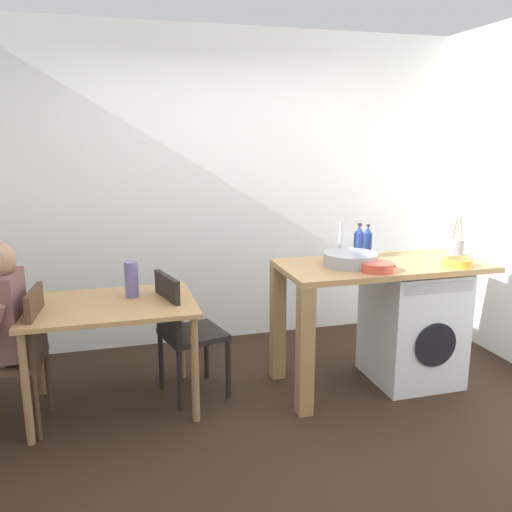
% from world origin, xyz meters
% --- Properties ---
extents(ground_plane, '(5.46, 5.46, 0.00)m').
position_xyz_m(ground_plane, '(0.00, 0.00, 0.00)').
color(ground_plane, black).
extents(wall_back, '(4.60, 0.10, 2.70)m').
position_xyz_m(wall_back, '(0.00, 1.75, 1.35)').
color(wall_back, white).
rests_on(wall_back, ground_plane).
extents(dining_table, '(1.10, 0.76, 0.74)m').
position_xyz_m(dining_table, '(-1.02, 0.63, 0.64)').
color(dining_table, tan).
rests_on(dining_table, ground_plane).
extents(chair_person_seat, '(0.43, 0.43, 0.90)m').
position_xyz_m(chair_person_seat, '(-1.57, 0.52, 0.51)').
color(chair_person_seat, '#4C3323').
rests_on(chair_person_seat, ground_plane).
extents(chair_opposite, '(0.49, 0.49, 0.90)m').
position_xyz_m(chair_opposite, '(-0.54, 0.66, 0.51)').
color(chair_opposite, black).
rests_on(chair_opposite, ground_plane).
extents(kitchen_counter, '(1.50, 0.68, 0.92)m').
position_xyz_m(kitchen_counter, '(0.67, 0.49, 0.76)').
color(kitchen_counter, tan).
rests_on(kitchen_counter, ground_plane).
extents(washing_machine, '(0.60, 0.61, 0.86)m').
position_xyz_m(washing_machine, '(1.15, 0.49, 0.43)').
color(washing_machine, silver).
rests_on(washing_machine, ground_plane).
extents(sink_basin, '(0.38, 0.38, 0.09)m').
position_xyz_m(sink_basin, '(0.62, 0.49, 0.97)').
color(sink_basin, '#9EA0A5').
rests_on(sink_basin, kitchen_counter).
extents(tap, '(0.02, 0.02, 0.28)m').
position_xyz_m(tap, '(0.62, 0.67, 1.06)').
color(tap, '#B2B2B7').
rests_on(tap, kitchen_counter).
extents(bottle_tall_green, '(0.08, 0.08, 0.26)m').
position_xyz_m(bottle_tall_green, '(0.78, 0.68, 1.04)').
color(bottle_tall_green, navy).
rests_on(bottle_tall_green, kitchen_counter).
extents(bottle_squat_brown, '(0.07, 0.07, 0.24)m').
position_xyz_m(bottle_squat_brown, '(0.89, 0.76, 1.03)').
color(bottle_squat_brown, navy).
rests_on(bottle_squat_brown, kitchen_counter).
extents(mixing_bowl, '(0.22, 0.22, 0.06)m').
position_xyz_m(mixing_bowl, '(0.72, 0.29, 0.95)').
color(mixing_bowl, '#D84C38').
rests_on(mixing_bowl, kitchen_counter).
extents(utensil_crock, '(0.11, 0.11, 0.30)m').
position_xyz_m(utensil_crock, '(1.51, 0.54, 0.99)').
color(utensil_crock, gray).
rests_on(utensil_crock, kitchen_counter).
extents(colander, '(0.20, 0.20, 0.06)m').
position_xyz_m(colander, '(1.33, 0.27, 0.95)').
color(colander, gold).
rests_on(colander, kitchen_counter).
extents(vase, '(0.09, 0.09, 0.25)m').
position_xyz_m(vase, '(-0.87, 0.73, 0.86)').
color(vase, slate).
rests_on(vase, dining_table).
extents(scissors, '(0.15, 0.06, 0.01)m').
position_xyz_m(scissors, '(0.83, 0.39, 0.92)').
color(scissors, '#B2B2B7').
rests_on(scissors, kitchen_counter).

